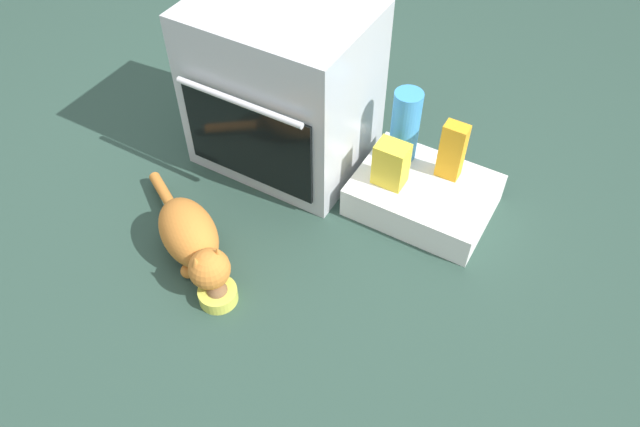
% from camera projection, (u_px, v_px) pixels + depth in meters
% --- Properties ---
extents(ground, '(8.00, 8.00, 0.00)m').
position_uv_depth(ground, '(248.00, 223.00, 2.37)').
color(ground, '#284238').
extents(oven, '(0.66, 0.55, 0.68)m').
position_uv_depth(oven, '(283.00, 88.00, 2.39)').
color(oven, '#B7BABF').
rests_on(oven, ground).
extents(pantry_cabinet, '(0.52, 0.40, 0.13)m').
position_uv_depth(pantry_cabinet, '(423.00, 195.00, 2.38)').
color(pantry_cabinet, white).
rests_on(pantry_cabinet, ground).
extents(food_bowl, '(0.14, 0.14, 0.08)m').
position_uv_depth(food_bowl, '(218.00, 294.00, 2.11)').
color(food_bowl, '#D1D14C').
rests_on(food_bowl, ground).
extents(cat, '(0.61, 0.40, 0.21)m').
position_uv_depth(cat, '(192.00, 239.00, 2.17)').
color(cat, '#C6752D').
rests_on(cat, ground).
extents(juice_carton, '(0.09, 0.06, 0.24)m').
position_uv_depth(juice_carton, '(452.00, 151.00, 2.28)').
color(juice_carton, orange).
rests_on(juice_carton, pantry_cabinet).
extents(water_bottle, '(0.11, 0.11, 0.30)m').
position_uv_depth(water_bottle, '(405.00, 125.00, 2.33)').
color(water_bottle, '#388CD1').
rests_on(water_bottle, pantry_cabinet).
extents(snack_bag, '(0.12, 0.09, 0.18)m').
position_uv_depth(snack_bag, '(391.00, 164.00, 2.27)').
color(snack_bag, yellow).
rests_on(snack_bag, pantry_cabinet).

